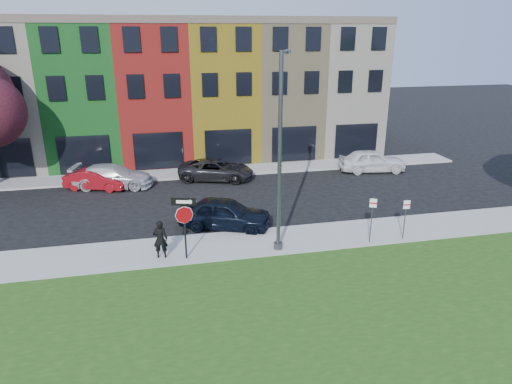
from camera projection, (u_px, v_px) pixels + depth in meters
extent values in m
plane|color=black|center=(289.00, 274.00, 18.92)|extent=(120.00, 120.00, 0.00)
cube|color=#999691|center=(311.00, 238.00, 22.06)|extent=(40.00, 3.00, 0.12)
cube|color=#999691|center=(189.00, 173.00, 32.13)|extent=(40.00, 2.40, 0.12)
cube|color=beige|center=(17.00, 95.00, 33.82)|extent=(5.00, 10.00, 10.00)
cube|color=#24862D|center=(88.00, 94.00, 34.81)|extent=(5.00, 10.00, 10.00)
cube|color=red|center=(155.00, 92.00, 35.80)|extent=(5.00, 10.00, 10.00)
cube|color=gold|center=(218.00, 90.00, 36.79)|extent=(5.00, 10.00, 10.00)
cube|color=#978662|center=(278.00, 89.00, 37.78)|extent=(5.00, 10.00, 10.00)
cube|color=beige|center=(334.00, 87.00, 38.77)|extent=(5.00, 10.00, 10.00)
cube|color=black|center=(194.00, 149.00, 32.80)|extent=(30.00, 0.12, 2.60)
cylinder|color=black|center=(185.00, 229.00, 19.56)|extent=(0.08, 0.08, 2.73)
cylinder|color=white|center=(184.00, 215.00, 19.31)|extent=(0.77, 0.23, 0.79)
cylinder|color=maroon|center=(184.00, 215.00, 19.29)|extent=(0.73, 0.21, 0.75)
cube|color=black|center=(183.00, 202.00, 19.11)|extent=(1.02, 0.31, 0.34)
cube|color=white|center=(183.00, 202.00, 19.08)|extent=(0.64, 0.19, 0.14)
imported|color=black|center=(160.00, 239.00, 19.79)|extent=(0.73, 0.56, 1.74)
imported|color=black|center=(225.00, 213.00, 23.10)|extent=(5.03, 5.91, 1.58)
imported|color=maroon|center=(96.00, 179.00, 28.88)|extent=(3.83, 4.79, 1.30)
imported|color=silver|center=(113.00, 176.00, 29.19)|extent=(4.02, 5.86, 1.47)
imported|color=black|center=(216.00, 170.00, 30.69)|extent=(5.07, 6.27, 1.39)
imported|color=white|center=(372.00, 161.00, 32.46)|extent=(3.04, 5.13, 1.59)
cylinder|color=#46494B|center=(280.00, 157.00, 19.42)|extent=(0.18, 0.18, 8.69)
cylinder|color=#46494B|center=(278.00, 245.00, 20.82)|extent=(0.40, 0.40, 0.30)
cylinder|color=#46494B|center=(285.00, 52.00, 18.93)|extent=(0.88, 1.89, 0.12)
cube|color=#46494B|center=(288.00, 52.00, 19.97)|extent=(0.44, 0.60, 0.16)
cylinder|color=#46494B|center=(371.00, 219.00, 21.14)|extent=(0.05, 0.05, 2.29)
cube|color=white|center=(373.00, 203.00, 20.84)|extent=(0.30, 0.14, 0.42)
cube|color=maroon|center=(373.00, 203.00, 20.82)|extent=(0.30, 0.13, 0.06)
cylinder|color=#46494B|center=(405.00, 219.00, 21.59)|extent=(0.05, 0.05, 2.01)
cube|color=white|center=(407.00, 205.00, 21.32)|extent=(0.32, 0.06, 0.42)
cube|color=maroon|center=(407.00, 205.00, 21.30)|extent=(0.32, 0.05, 0.06)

